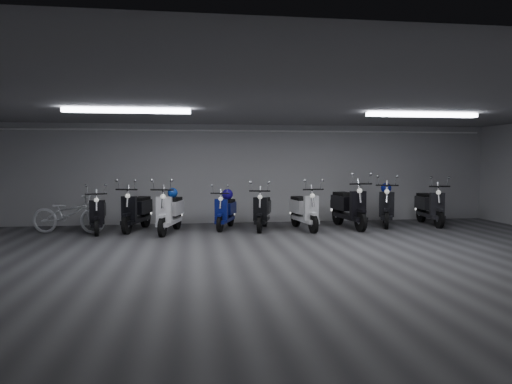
{
  "coord_description": "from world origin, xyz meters",
  "views": [
    {
      "loc": [
        -1.8,
        -8.28,
        1.8
      ],
      "look_at": [
        -0.31,
        2.5,
        1.05
      ],
      "focal_mm": 32.8,
      "sensor_mm": 36.0,
      "label": 1
    }
  ],
  "objects": [
    {
      "name": "floor",
      "position": [
        0.0,
        0.0,
        -0.01
      ],
      "size": [
        14.0,
        10.0,
        0.01
      ],
      "primitive_type": "cube",
      "color": "#39393B",
      "rests_on": "ground"
    },
    {
      "name": "ceiling",
      "position": [
        0.0,
        0.0,
        2.8
      ],
      "size": [
        14.0,
        10.0,
        0.01
      ],
      "primitive_type": "cube",
      "color": "slate",
      "rests_on": "ground"
    },
    {
      "name": "back_wall",
      "position": [
        0.0,
        5.0,
        1.4
      ],
      "size": [
        14.0,
        0.01,
        2.8
      ],
      "primitive_type": "cube",
      "color": "#9E9FA1",
      "rests_on": "ground"
    },
    {
      "name": "front_wall",
      "position": [
        0.0,
        -5.0,
        1.4
      ],
      "size": [
        14.0,
        0.01,
        2.8
      ],
      "primitive_type": "cube",
      "color": "#9E9FA1",
      "rests_on": "ground"
    },
    {
      "name": "fluor_strip_left",
      "position": [
        -3.0,
        1.0,
        2.74
      ],
      "size": [
        2.4,
        0.18,
        0.08
      ],
      "primitive_type": "cube",
      "color": "white",
      "rests_on": "ceiling"
    },
    {
      "name": "fluor_strip_right",
      "position": [
        3.0,
        1.0,
        2.74
      ],
      "size": [
        2.4,
        0.18,
        0.08
      ],
      "primitive_type": "cube",
      "color": "white",
      "rests_on": "ceiling"
    },
    {
      "name": "conduit",
      "position": [
        0.0,
        4.92,
        2.62
      ],
      "size": [
        13.6,
        0.05,
        0.05
      ],
      "primitive_type": "cylinder",
      "rotation": [
        0.0,
        1.57,
        0.0
      ],
      "color": "white",
      "rests_on": "back_wall"
    },
    {
      "name": "scooter_0",
      "position": [
        -4.08,
        3.58,
        0.62
      ],
      "size": [
        0.76,
        1.73,
        1.24
      ],
      "primitive_type": null,
      "rotation": [
        0.0,
        0.0,
        0.12
      ],
      "color": "black",
      "rests_on": "floor"
    },
    {
      "name": "scooter_1",
      "position": [
        -3.19,
        3.81,
        0.67
      ],
      "size": [
        1.08,
        1.91,
        1.35
      ],
      "primitive_type": null,
      "rotation": [
        0.0,
        0.0,
        -0.28
      ],
      "color": "black",
      "rests_on": "floor"
    },
    {
      "name": "scooter_2",
      "position": [
        -2.33,
        3.33,
        0.68
      ],
      "size": [
        1.05,
        1.93,
        1.37
      ],
      "primitive_type": null,
      "rotation": [
        0.0,
        0.0,
        -0.25
      ],
      "color": "silver",
      "rests_on": "floor"
    },
    {
      "name": "scooter_4",
      "position": [
        -0.93,
        3.78,
        0.6
      ],
      "size": [
        1.03,
        1.71,
        1.2
      ],
      "primitive_type": null,
      "rotation": [
        0.0,
        0.0,
        -0.33
      ],
      "color": "navy",
      "rests_on": "floor"
    },
    {
      "name": "scooter_5",
      "position": [
        0.0,
        3.54,
        0.64
      ],
      "size": [
        1.02,
        1.82,
        1.29
      ],
      "primitive_type": null,
      "rotation": [
        0.0,
        0.0,
        -0.27
      ],
      "color": "black",
      "rests_on": "floor"
    },
    {
      "name": "scooter_6",
      "position": [
        1.06,
        3.37,
        0.67
      ],
      "size": [
        0.85,
        1.87,
        1.34
      ],
      "primitive_type": null,
      "rotation": [
        0.0,
        0.0,
        0.14
      ],
      "color": "silver",
      "rests_on": "floor"
    },
    {
      "name": "scooter_7",
      "position": [
        2.31,
        3.51,
        0.75
      ],
      "size": [
        0.91,
        2.07,
        1.49
      ],
      "primitive_type": null,
      "rotation": [
        0.0,
        0.0,
        0.12
      ],
      "color": "black",
      "rests_on": "floor"
    },
    {
      "name": "scooter_8",
      "position": [
        3.45,
        3.77,
        0.71
      ],
      "size": [
        1.3,
        2.01,
        1.42
      ],
      "primitive_type": null,
      "rotation": [
        0.0,
        0.0,
        -0.38
      ],
      "color": "black",
      "rests_on": "floor"
    },
    {
      "name": "scooter_9",
      "position": [
        4.69,
        3.72,
        0.69
      ],
      "size": [
        0.81,
        1.9,
        1.37
      ],
      "primitive_type": null,
      "rotation": [
        0.0,
        0.0,
        -0.11
      ],
      "color": "black",
      "rests_on": "floor"
    },
    {
      "name": "bicycle",
      "position": [
        -4.79,
        3.62,
        0.59
      ],
      "size": [
        1.91,
        1.0,
        1.18
      ],
      "primitive_type": "imported",
      "rotation": [
        0.0,
        0.0,
        1.36
      ],
      "color": "silver",
      "rests_on": "floor"
    },
    {
      "name": "helmet_0",
      "position": [
        -2.27,
        3.58,
        0.97
      ],
      "size": [
        0.25,
        0.25,
        0.25
      ],
      "primitive_type": "sphere",
      "color": "#0D3499",
      "rests_on": "scooter_2"
    },
    {
      "name": "helmet_1",
      "position": [
        3.54,
        4.01,
        1.02
      ],
      "size": [
        0.28,
        0.28,
        0.28
      ],
      "primitive_type": "sphere",
      "color": "navy",
      "rests_on": "scooter_8"
    },
    {
      "name": "helmet_2",
      "position": [
        -0.86,
        3.99,
        0.89
      ],
      "size": [
        0.29,
        0.29,
        0.29
      ],
      "primitive_type": "sphere",
      "color": "#180C84",
      "rests_on": "scooter_4"
    }
  ]
}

